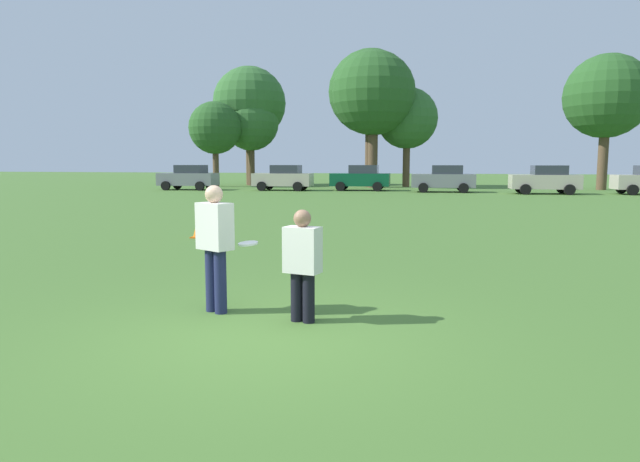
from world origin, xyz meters
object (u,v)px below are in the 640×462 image
(frisbee, at_px, (248,243))
(parked_car_center, at_px, (361,178))
(player_defender, at_px, (302,260))
(parked_car_mid_left, at_px, (284,178))
(traffic_cone, at_px, (198,229))
(player_thrower, at_px, (215,241))
(parked_car_near_left, at_px, (189,177))
(parked_car_near_right, at_px, (545,179))
(parked_car_mid_right, at_px, (444,178))

(frisbee, height_order, parked_car_center, parked_car_center)
(player_defender, xyz_separation_m, parked_car_mid_left, (-10.16, 32.05, 0.13))
(traffic_cone, distance_m, parked_car_mid_left, 25.58)
(player_thrower, bearing_deg, traffic_cone, 117.55)
(player_thrower, xyz_separation_m, parked_car_near_left, (-15.93, 31.09, -0.04))
(parked_car_mid_left, bearing_deg, player_thrower, -74.39)
(parked_car_mid_left, bearing_deg, parked_car_center, 11.71)
(player_defender, xyz_separation_m, traffic_cone, (-4.84, 7.04, -0.56))
(player_defender, bearing_deg, frisbee, 155.87)
(parked_car_near_right, bearing_deg, player_defender, -103.27)
(frisbee, height_order, parked_car_near_left, parked_car_near_left)
(parked_car_near_left, relative_size, parked_car_center, 1.00)
(parked_car_mid_left, relative_size, parked_car_near_right, 1.00)
(player_defender, distance_m, parked_car_near_right, 32.43)
(traffic_cone, bearing_deg, parked_car_mid_right, 76.81)
(parked_car_center, bearing_deg, parked_car_mid_right, -8.20)
(parked_car_center, height_order, parked_car_near_right, same)
(parked_car_near_right, bearing_deg, parked_car_mid_right, 173.01)
(parked_car_near_left, height_order, parked_car_mid_right, same)
(traffic_cone, height_order, parked_car_near_right, parked_car_near_right)
(frisbee, xyz_separation_m, traffic_cone, (-3.97, 6.65, -0.69))
(player_thrower, height_order, parked_car_center, parked_car_center)
(player_thrower, distance_m, parked_car_near_left, 34.93)
(parked_car_center, distance_m, parked_car_mid_right, 5.87)
(parked_car_mid_left, xyz_separation_m, parked_car_mid_right, (11.26, 0.29, 0.00))
(parked_car_mid_right, distance_m, parked_car_near_right, 6.39)
(frisbee, height_order, parked_car_near_right, parked_car_near_right)
(parked_car_near_right, bearing_deg, frisbee, -104.93)
(player_defender, xyz_separation_m, frisbee, (-0.87, 0.39, 0.13))
(frisbee, height_order, parked_car_mid_left, parked_car_mid_left)
(parked_car_near_left, height_order, parked_car_mid_left, same)
(parked_car_near_right, bearing_deg, traffic_cone, -116.59)
(frisbee, height_order, traffic_cone, frisbee)
(traffic_cone, bearing_deg, parked_car_near_right, 63.41)
(parked_car_mid_left, bearing_deg, parked_car_mid_right, 1.48)
(parked_car_near_left, relative_size, parked_car_mid_right, 1.00)
(player_thrower, height_order, parked_car_mid_right, parked_car_mid_right)
(player_defender, relative_size, parked_car_near_right, 0.33)
(traffic_cone, distance_m, parked_car_near_right, 27.44)
(player_defender, bearing_deg, traffic_cone, 124.48)
(player_thrower, relative_size, traffic_cone, 3.56)
(parked_car_mid_left, bearing_deg, parked_car_near_left, -173.57)
(frisbee, relative_size, parked_car_near_left, 0.06)
(parked_car_mid_left, distance_m, parked_car_mid_right, 11.26)
(parked_car_mid_left, xyz_separation_m, parked_car_center, (5.44, 1.13, 0.00))
(traffic_cone, relative_size, parked_car_center, 0.11)
(player_thrower, height_order, frisbee, player_thrower)
(parked_car_mid_left, bearing_deg, parked_car_near_right, -1.59)
(frisbee, xyz_separation_m, parked_car_near_right, (8.31, 31.18, 0.01))
(frisbee, distance_m, parked_car_near_left, 34.92)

